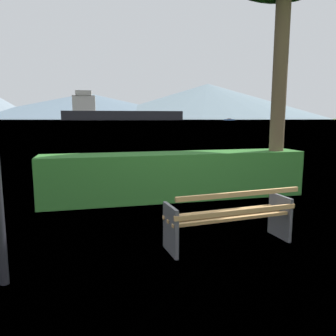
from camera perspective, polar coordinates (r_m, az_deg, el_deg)
ground_plane at (r=5.04m, az=10.40°, el=-13.02°), size 1400.00×1400.00×0.00m
water_surface at (r=310.71m, az=-13.65°, el=8.21°), size 620.00×620.00×0.00m
park_bench at (r=4.84m, az=10.91°, el=-8.51°), size 1.94×0.75×0.87m
hedge_row at (r=7.52m, az=1.48°, el=-1.36°), size 6.08×0.90×1.07m
cargo_ship_large at (r=284.60m, az=-9.47°, el=9.67°), size 102.30×17.98×24.17m
tender_far at (r=244.96m, az=10.73°, el=8.35°), size 8.11×4.89×1.62m
distant_hills at (r=579.47m, az=-11.45°, el=11.63°), size 778.39×465.33×88.58m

